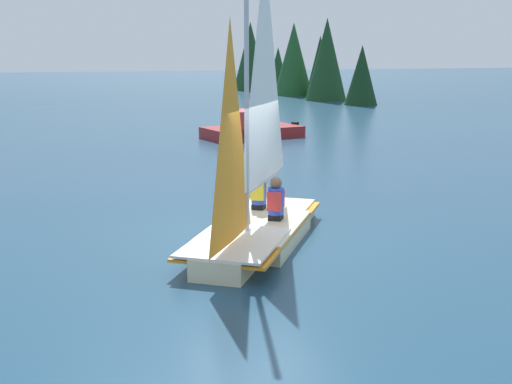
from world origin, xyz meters
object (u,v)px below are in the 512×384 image
(motorboat_distant, at_px, (251,128))
(sailboat_main, at_px, (256,201))
(sailor_crew, at_px, (259,195))
(sailor_helm, at_px, (276,206))

(motorboat_distant, bearing_deg, sailboat_main, 61.53)
(sailboat_main, relative_size, motorboat_distant, 1.24)
(sailor_crew, xyz_separation_m, motorboat_distant, (-13.18, 5.19, -0.23))
(sailboat_main, height_order, sailor_helm, sailboat_main)
(sailor_helm, height_order, sailor_crew, sailor_crew)
(sailboat_main, distance_m, sailor_crew, 1.20)
(sailboat_main, bearing_deg, motorboat_distant, -163.35)
(sailboat_main, bearing_deg, sailor_crew, -166.84)
(sailor_crew, relative_size, motorboat_distant, 0.27)
(sailor_helm, bearing_deg, sailboat_main, -32.51)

